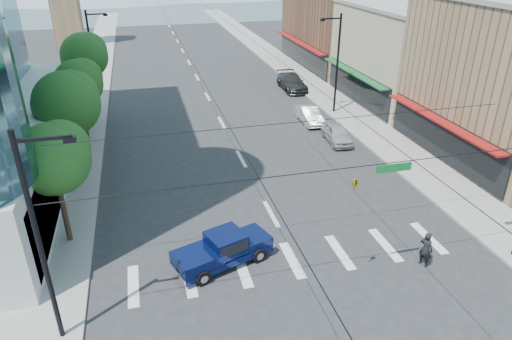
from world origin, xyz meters
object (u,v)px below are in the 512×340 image
(pickup_truck, at_px, (223,249))
(pedestrian, at_px, (426,249))
(parked_car_mid, at_px, (309,115))
(parked_car_far, at_px, (292,82))
(parked_car_near, at_px, (337,134))

(pickup_truck, bearing_deg, pedestrian, -34.09)
(pickup_truck, bearing_deg, parked_car_mid, 38.83)
(parked_car_far, bearing_deg, pickup_truck, -113.32)
(pickup_truck, distance_m, pedestrian, 9.95)
(parked_car_near, distance_m, parked_car_far, 15.09)
(parked_car_far, bearing_deg, pedestrian, -94.87)
(pedestrian, bearing_deg, parked_car_far, -30.91)
(pickup_truck, relative_size, parked_car_near, 1.27)
(parked_car_near, xyz_separation_m, parked_car_mid, (-0.58, 4.80, -0.01))
(parked_car_mid, xyz_separation_m, parked_car_far, (1.80, 10.24, 0.12))
(pedestrian, relative_size, parked_car_near, 0.45)
(pedestrian, bearing_deg, parked_car_mid, -29.07)
(parked_car_far, bearing_deg, parked_car_mid, -98.52)
(pedestrian, relative_size, parked_car_far, 0.33)
(parked_car_near, bearing_deg, parked_car_far, 89.88)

